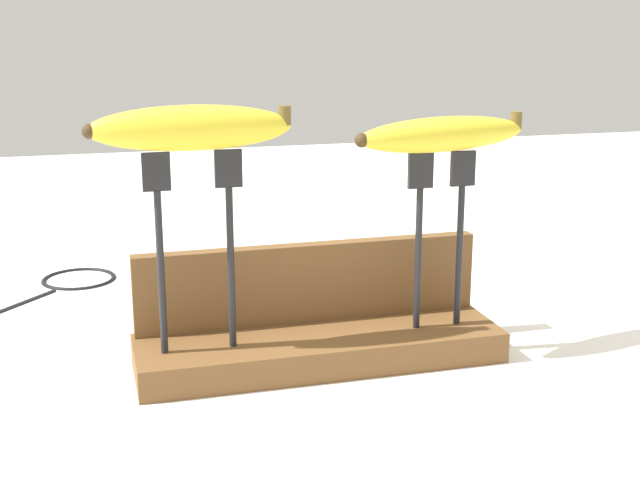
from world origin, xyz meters
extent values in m
plane|color=white|center=(0.00, 0.00, 0.00)|extent=(3.00, 3.00, 0.00)
cube|color=brown|center=(0.00, 0.00, 0.02)|extent=(0.38, 0.11, 0.03)
cube|color=brown|center=(0.00, 0.04, 0.07)|extent=(0.37, 0.02, 0.08)
cylinder|color=black|center=(-0.16, -0.01, 0.11)|extent=(0.01, 0.01, 0.16)
cube|color=black|center=(-0.16, -0.01, 0.21)|extent=(0.03, 0.01, 0.04)
cylinder|color=black|center=(-0.09, -0.01, 0.11)|extent=(0.01, 0.01, 0.16)
cube|color=black|center=(-0.09, -0.01, 0.21)|extent=(0.03, 0.01, 0.04)
cylinder|color=black|center=(0.10, -0.01, 0.11)|extent=(0.01, 0.01, 0.15)
cube|color=black|center=(0.10, -0.01, 0.20)|extent=(0.03, 0.01, 0.04)
cylinder|color=black|center=(0.15, -0.01, 0.11)|extent=(0.01, 0.01, 0.15)
cube|color=black|center=(0.15, -0.01, 0.20)|extent=(0.03, 0.01, 0.04)
ellipsoid|color=yellow|center=(-0.13, -0.01, 0.25)|extent=(0.19, 0.04, 0.04)
cylinder|color=brown|center=(-0.04, -0.01, 0.26)|extent=(0.01, 0.01, 0.02)
sphere|color=#3F2D19|center=(-0.22, -0.01, 0.25)|extent=(0.01, 0.01, 0.01)
ellipsoid|color=yellow|center=(0.13, -0.01, 0.23)|extent=(0.20, 0.08, 0.04)
cylinder|color=brown|center=(0.22, 0.01, 0.24)|extent=(0.01, 0.01, 0.02)
sphere|color=#3F2D19|center=(0.03, -0.03, 0.23)|extent=(0.01, 0.01, 0.01)
cylinder|color=black|center=(-0.31, 0.28, 0.00)|extent=(0.09, 0.10, 0.01)
cylinder|color=gold|center=(0.02, 0.12, 0.02)|extent=(0.04, 0.06, 0.04)
cylinder|color=beige|center=(0.03, 0.15, 0.02)|extent=(0.03, 0.01, 0.03)
torus|color=black|center=(-0.24, 0.37, 0.00)|extent=(0.10, 0.10, 0.01)
camera|label=1|loc=(-0.22, -0.81, 0.35)|focal=48.57mm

